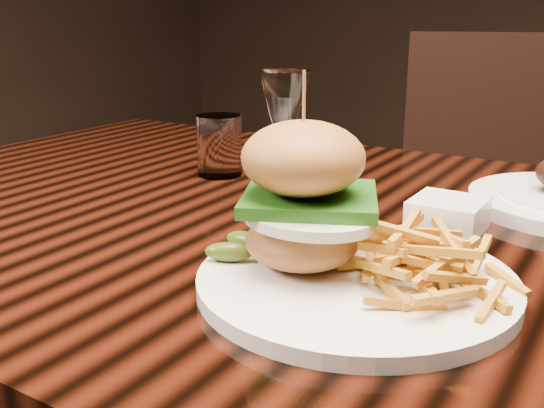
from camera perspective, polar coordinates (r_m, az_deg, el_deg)
The scene contains 6 objects.
dining_table at distance 0.81m, azimuth 8.32°, elevation -7.16°, with size 1.60×0.90×0.75m.
burger_plate at distance 0.59m, azimuth 6.85°, elevation -2.90°, with size 0.30×0.30×0.20m.
ramekin at distance 0.79m, azimuth 15.48°, elevation -0.92°, with size 0.08×0.08×0.04m, color white.
wine_glass at distance 0.82m, azimuth 1.12°, elevation 8.54°, with size 0.07×0.07×0.18m.
water_tumbler at distance 1.01m, azimuth -4.74°, elevation 5.24°, with size 0.07×0.07×0.10m, color white.
chair_far at distance 1.67m, azimuth 19.11°, elevation -0.11°, with size 0.58×0.58×0.95m.
Camera 1 is at (0.29, -0.68, 1.00)m, focal length 42.00 mm.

